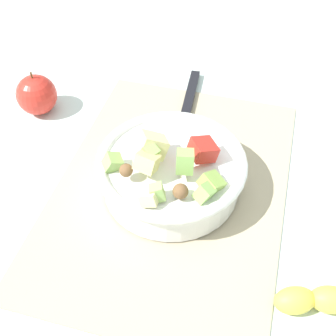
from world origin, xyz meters
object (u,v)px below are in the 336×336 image
whole_apple (37,95)px  serving_spoon (186,110)px  banana_whole (331,302)px  salad_bowl (168,172)px

whole_apple → serving_spoon: bearing=-77.3°
serving_spoon → banana_whole: bearing=-141.0°
salad_bowl → banana_whole: 0.29m
serving_spoon → whole_apple: bearing=102.7°
serving_spoon → whole_apple: (-0.06, 0.28, 0.03)m
serving_spoon → banana_whole: 0.43m
serving_spoon → banana_whole: (-0.34, -0.27, 0.01)m
salad_bowl → serving_spoon: salad_bowl is taller
serving_spoon → whole_apple: whole_apple is taller
salad_bowl → whole_apple: bearing=65.8°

